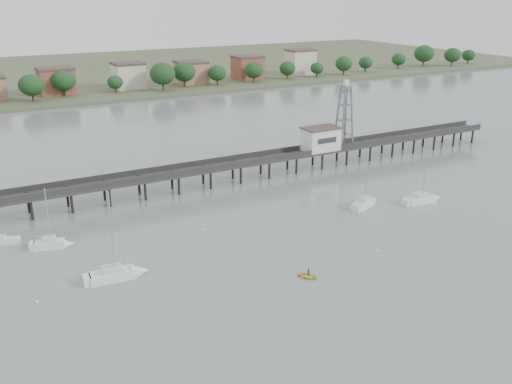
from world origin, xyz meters
The scene contains 13 objects.
ground_plane centered at (0.00, 0.00, 0.00)m, with size 500.00×500.00×0.00m, color slate.
pier centered at (0.00, 60.00, 3.79)m, with size 150.00×5.00×5.50m.
pier_building centered at (25.00, 60.00, 6.67)m, with size 8.40×5.40×5.30m.
lattice_tower centered at (31.50, 60.00, 11.10)m, with size 3.20×3.20×15.50m.
sailboat_b centered at (-37.03, 44.12, 0.66)m, with size 6.45×3.56×10.44m.
sailboat_c centered at (18.19, 34.93, 0.65)m, with size 7.30×4.54×11.76m.
sailboat_a centered at (-30.58, 29.22, 0.64)m, with size 8.61×3.13×13.92m.
sailboat_d centered at (29.36, 30.89, 0.64)m, with size 8.04×3.05×13.02m.
white_tender centered at (-43.54, 49.85, 0.45)m, with size 4.08×2.88×1.46m.
yellow_dinghy centered at (-7.49, 16.44, 0.00)m, with size 2.03×0.59×2.84m, color yellow.
dinghy_occupant centered at (-7.49, 16.44, 0.00)m, with size 0.42×1.15×0.28m, color black.
mooring_buoys centered at (5.79, 31.20, 0.08)m, with size 87.14×21.76×0.39m.
far_shore centered at (0.36, 239.58, 0.95)m, with size 500.00×170.00×10.40m.
Camera 1 is at (-49.00, -43.13, 38.61)m, focal length 40.00 mm.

